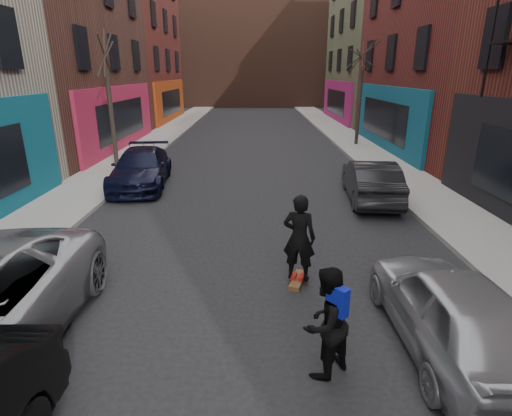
{
  "coord_description": "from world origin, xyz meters",
  "views": [
    {
      "loc": [
        0.13,
        0.06,
        4.21
      ],
      "look_at": [
        0.14,
        7.72,
        1.6
      ],
      "focal_mm": 28.0,
      "sensor_mm": 36.0,
      "label": 1
    }
  ],
  "objects_px": {
    "tree_right_far": "(361,85)",
    "pedestrian": "(326,323)",
    "parked_left_end": "(141,168)",
    "parked_right_end": "(371,181)",
    "skateboard": "(298,280)",
    "parked_right_far": "(453,311)",
    "skateboarder": "(299,238)",
    "tree_left_far": "(109,92)"
  },
  "relations": [
    {
      "from": "tree_right_far",
      "to": "pedestrian",
      "type": "height_order",
      "value": "tree_right_far"
    },
    {
      "from": "parked_left_end",
      "to": "parked_right_end",
      "type": "height_order",
      "value": "parked_left_end"
    },
    {
      "from": "parked_right_end",
      "to": "skateboard",
      "type": "bearing_deg",
      "value": 67.24
    },
    {
      "from": "parked_right_far",
      "to": "skateboarder",
      "type": "height_order",
      "value": "skateboarder"
    },
    {
      "from": "tree_left_far",
      "to": "skateboarder",
      "type": "relative_size",
      "value": 3.53
    },
    {
      "from": "parked_left_end",
      "to": "pedestrian",
      "type": "distance_m",
      "value": 11.61
    },
    {
      "from": "parked_left_end",
      "to": "skateboarder",
      "type": "xyz_separation_m",
      "value": [
        5.31,
        -7.62,
        0.32
      ]
    },
    {
      "from": "parked_left_end",
      "to": "skateboarder",
      "type": "height_order",
      "value": "skateboarder"
    },
    {
      "from": "skateboard",
      "to": "pedestrian",
      "type": "distance_m",
      "value": 2.78
    },
    {
      "from": "tree_right_far",
      "to": "skateboard",
      "type": "relative_size",
      "value": 8.5
    },
    {
      "from": "tree_right_far",
      "to": "parked_left_end",
      "type": "bearing_deg",
      "value": -139.84
    },
    {
      "from": "parked_right_end",
      "to": "pedestrian",
      "type": "xyz_separation_m",
      "value": [
        -2.96,
        -8.39,
        0.16
      ]
    },
    {
      "from": "parked_left_end",
      "to": "skateboard",
      "type": "distance_m",
      "value": 9.31
    },
    {
      "from": "tree_left_far",
      "to": "parked_right_end",
      "type": "relative_size",
      "value": 1.54
    },
    {
      "from": "tree_right_far",
      "to": "parked_left_end",
      "type": "distance_m",
      "value": 14.01
    },
    {
      "from": "skateboard",
      "to": "parked_right_end",
      "type": "bearing_deg",
      "value": 79.33
    },
    {
      "from": "tree_left_far",
      "to": "pedestrian",
      "type": "bearing_deg",
      "value": -60.85
    },
    {
      "from": "skateboarder",
      "to": "skateboard",
      "type": "bearing_deg",
      "value": -0.0
    },
    {
      "from": "tree_right_far",
      "to": "pedestrian",
      "type": "xyz_separation_m",
      "value": [
        -5.08,
        -19.13,
        -2.67
      ]
    },
    {
      "from": "tree_left_far",
      "to": "skateboard",
      "type": "bearing_deg",
      "value": -55.4
    },
    {
      "from": "skateboard",
      "to": "skateboarder",
      "type": "distance_m",
      "value": 0.97
    },
    {
      "from": "tree_left_far",
      "to": "parked_left_end",
      "type": "distance_m",
      "value": 4.35
    },
    {
      "from": "skateboarder",
      "to": "parked_right_end",
      "type": "bearing_deg",
      "value": -100.67
    },
    {
      "from": "parked_left_end",
      "to": "parked_right_end",
      "type": "bearing_deg",
      "value": -18.14
    },
    {
      "from": "tree_left_far",
      "to": "parked_right_end",
      "type": "height_order",
      "value": "tree_left_far"
    },
    {
      "from": "tree_right_far",
      "to": "parked_right_far",
      "type": "height_order",
      "value": "tree_right_far"
    },
    {
      "from": "parked_left_end",
      "to": "parked_right_far",
      "type": "height_order",
      "value": "parked_left_end"
    },
    {
      "from": "skateboard",
      "to": "pedestrian",
      "type": "xyz_separation_m",
      "value": [
        0.1,
        -2.66,
        0.81
      ]
    },
    {
      "from": "tree_right_far",
      "to": "skateboarder",
      "type": "distance_m",
      "value": 17.44
    },
    {
      "from": "tree_left_far",
      "to": "pedestrian",
      "type": "xyz_separation_m",
      "value": [
        7.32,
        -13.13,
        -2.52
      ]
    },
    {
      "from": "skateboard",
      "to": "pedestrian",
      "type": "relative_size",
      "value": 0.47
    },
    {
      "from": "parked_right_end",
      "to": "skateboard",
      "type": "xyz_separation_m",
      "value": [
        -3.06,
        -5.73,
        -0.65
      ]
    },
    {
      "from": "parked_right_far",
      "to": "skateboard",
      "type": "height_order",
      "value": "parked_right_far"
    },
    {
      "from": "skateboarder",
      "to": "parked_right_far",
      "type": "bearing_deg",
      "value": 153.23
    },
    {
      "from": "tree_left_far",
      "to": "skateboarder",
      "type": "distance_m",
      "value": 12.93
    },
    {
      "from": "parked_right_end",
      "to": "skateboarder",
      "type": "bearing_deg",
      "value": 67.24
    },
    {
      "from": "skateboarder",
      "to": "parked_left_end",
      "type": "bearing_deg",
      "value": -37.67
    },
    {
      "from": "parked_left_end",
      "to": "parked_right_end",
      "type": "relative_size",
      "value": 1.14
    },
    {
      "from": "parked_left_end",
      "to": "tree_left_far",
      "type": "bearing_deg",
      "value": 118.41
    },
    {
      "from": "parked_right_end",
      "to": "skateboard",
      "type": "distance_m",
      "value": 6.53
    },
    {
      "from": "tree_left_far",
      "to": "parked_right_far",
      "type": "bearing_deg",
      "value": -53.25
    },
    {
      "from": "parked_right_end",
      "to": "skateboard",
      "type": "height_order",
      "value": "parked_right_end"
    }
  ]
}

